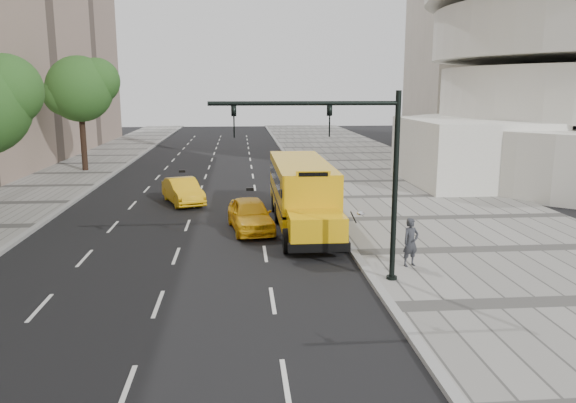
{
  "coord_description": "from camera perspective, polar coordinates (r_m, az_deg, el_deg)",
  "views": [
    {
      "loc": [
        1.57,
        -26.44,
        6.48
      ],
      "look_at": [
        3.5,
        -4.0,
        1.9
      ],
      "focal_mm": 35.0,
      "sensor_mm": 36.0,
      "label": 1
    }
  ],
  "objects": [
    {
      "name": "tree_c",
      "position": [
        46.24,
        -20.3,
        10.73
      ],
      "size": [
        5.6,
        4.98,
        8.87
      ],
      "color": "black",
      "rests_on": "ground"
    },
    {
      "name": "school_bus",
      "position": [
        26.93,
        1.41,
        1.41
      ],
      "size": [
        2.96,
        11.56,
        3.19
      ],
      "color": "#E5A90C",
      "rests_on": "ground"
    },
    {
      "name": "pedestrian",
      "position": [
        20.67,
        12.35,
        -4.07
      ],
      "size": [
        0.75,
        0.62,
        1.76
      ],
      "primitive_type": "imported",
      "rotation": [
        0.0,
        0.0,
        0.36
      ],
      "color": "#2C2E33",
      "rests_on": "sidewalk_museum"
    },
    {
      "name": "ground",
      "position": [
        27.27,
        -8.08,
        -2.37
      ],
      "size": [
        140.0,
        140.0,
        0.0
      ],
      "primitive_type": "plane",
      "color": "black",
      "rests_on": "ground"
    },
    {
      "name": "taxi_near",
      "position": [
        25.87,
        -3.84,
        -1.33
      ],
      "size": [
        2.37,
        4.61,
        1.5
      ],
      "primitive_type": "imported",
      "rotation": [
        0.0,
        0.0,
        0.14
      ],
      "color": "yellow",
      "rests_on": "ground"
    },
    {
      "name": "curb_far",
      "position": [
        28.84,
        -24.18,
        -2.37
      ],
      "size": [
        0.3,
        140.0,
        0.15
      ],
      "primitive_type": "cube",
      "color": "gray",
      "rests_on": "ground"
    },
    {
      "name": "curb_museum",
      "position": [
        27.56,
        4.47,
        -1.98
      ],
      "size": [
        0.3,
        140.0,
        0.15
      ],
      "primitive_type": "cube",
      "color": "gray",
      "rests_on": "ground"
    },
    {
      "name": "taxi_far",
      "position": [
        32.38,
        -10.62,
        1.05
      ],
      "size": [
        2.9,
        4.62,
        1.44
      ],
      "primitive_type": "imported",
      "rotation": [
        0.0,
        0.0,
        0.34
      ],
      "color": "yellow",
      "rests_on": "ground"
    },
    {
      "name": "traffic_signal",
      "position": [
        18.18,
        6.64,
        3.87
      ],
      "size": [
        6.18,
        0.36,
        6.4
      ],
      "color": "black",
      "rests_on": "ground"
    },
    {
      "name": "sidewalk_museum",
      "position": [
        29.13,
        16.2,
        -1.67
      ],
      "size": [
        12.0,
        140.0,
        0.15
      ],
      "primitive_type": "cube",
      "color": "gray",
      "rests_on": "ground"
    }
  ]
}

